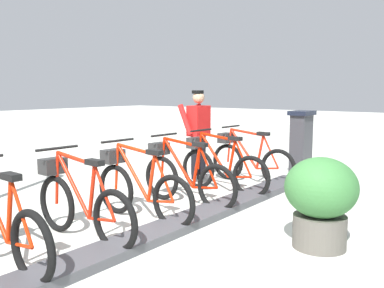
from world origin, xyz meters
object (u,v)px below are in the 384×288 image
at_px(payment_kiosk, 301,143).
at_px(bike_docked_4, 79,202).
at_px(bike_docked_2, 184,176).
at_px(planter_bush, 321,198).
at_px(bike_docked_3, 139,187).
at_px(worker_near_rack, 198,131).
at_px(bike_docked_1, 220,167).
at_px(bike_docked_0, 248,159).

height_order(payment_kiosk, bike_docked_4, payment_kiosk).
height_order(bike_docked_2, planter_bush, bike_docked_2).
height_order(bike_docked_3, planter_bush, bike_docked_3).
relative_size(bike_docked_3, bike_docked_4, 1.00).
distance_m(bike_docked_3, bike_docked_4, 0.93).
bearing_deg(worker_near_rack, bike_docked_1, 145.25).
xyz_separation_m(bike_docked_2, worker_near_rack, (0.91, -1.56, 0.48)).
relative_size(bike_docked_0, bike_docked_4, 1.00).
relative_size(bike_docked_0, bike_docked_3, 1.00).
height_order(bike_docked_0, bike_docked_3, same).
bearing_deg(bike_docked_2, bike_docked_0, -90.00).
distance_m(bike_docked_2, planter_bush, 2.25).
xyz_separation_m(bike_docked_1, planter_bush, (-2.20, 1.38, 0.11)).
bearing_deg(bike_docked_0, worker_near_rack, 17.97).
xyz_separation_m(payment_kiosk, bike_docked_2, (0.57, 2.82, -0.24)).
xyz_separation_m(bike_docked_0, bike_docked_4, (0.00, 3.71, 0.00)).
height_order(bike_docked_4, planter_bush, bike_docked_4).
relative_size(bike_docked_1, planter_bush, 1.77).
xyz_separation_m(payment_kiosk, bike_docked_4, (0.57, 4.68, -0.24)).
distance_m(payment_kiosk, bike_docked_1, 1.99).
xyz_separation_m(payment_kiosk, worker_near_rack, (1.48, 1.26, 0.24)).
xyz_separation_m(bike_docked_0, bike_docked_3, (0.00, 2.78, 0.00)).
bearing_deg(bike_docked_2, bike_docked_1, -90.00).
distance_m(bike_docked_1, worker_near_rack, 1.21).
bearing_deg(bike_docked_0, bike_docked_4, 90.00).
height_order(bike_docked_4, worker_near_rack, worker_near_rack).
bearing_deg(bike_docked_2, worker_near_rack, -59.70).
distance_m(bike_docked_0, planter_bush, 3.19).
xyz_separation_m(bike_docked_0, bike_docked_2, (0.00, 1.86, 0.00)).
bearing_deg(bike_docked_4, planter_bush, -147.45).
height_order(payment_kiosk, worker_near_rack, worker_near_rack).
bearing_deg(bike_docked_3, planter_bush, -167.75).
distance_m(payment_kiosk, planter_bush, 3.66).
xyz_separation_m(bike_docked_0, worker_near_rack, (0.91, 0.30, 0.48)).
bearing_deg(bike_docked_4, payment_kiosk, -96.97).
bearing_deg(worker_near_rack, planter_bush, 147.16).
distance_m(payment_kiosk, bike_docked_3, 3.80).
bearing_deg(bike_docked_1, planter_bush, 147.98).
xyz_separation_m(bike_docked_4, planter_bush, (-2.20, -1.41, 0.11)).
distance_m(bike_docked_2, bike_docked_3, 0.93).
bearing_deg(bike_docked_3, payment_kiosk, -98.67).
xyz_separation_m(bike_docked_1, worker_near_rack, (0.91, -0.63, 0.48)).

